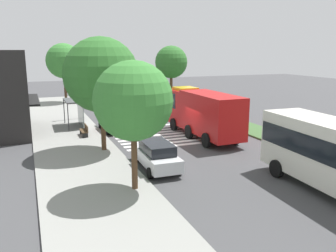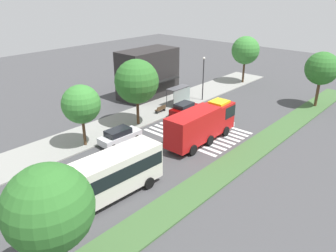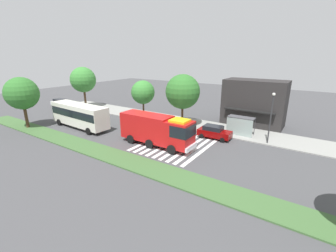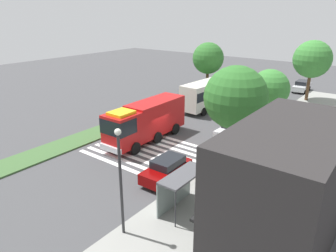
# 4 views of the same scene
# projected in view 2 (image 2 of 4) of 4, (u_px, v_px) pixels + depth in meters

# --- Properties ---
(ground_plane) EXTENTS (120.00, 120.00, 0.00)m
(ground_plane) POSITION_uv_depth(u_px,v_px,m) (184.00, 139.00, 36.57)
(ground_plane) COLOR #424244
(sidewalk) EXTENTS (60.00, 5.68, 0.14)m
(sidewalk) POSITION_uv_depth(u_px,v_px,m) (132.00, 119.00, 41.71)
(sidewalk) COLOR gray
(sidewalk) RESTS_ON ground_plane
(median_strip) EXTENTS (60.00, 3.00, 0.14)m
(median_strip) POSITION_uv_depth(u_px,v_px,m) (240.00, 159.00, 32.21)
(median_strip) COLOR #3D6033
(median_strip) RESTS_ON ground_plane
(crosswalk) EXTENTS (7.65, 10.08, 0.01)m
(crosswalk) POSITION_uv_depth(u_px,v_px,m) (198.00, 131.00, 38.32)
(crosswalk) COLOR silver
(crosswalk) RESTS_ON ground_plane
(fire_truck) EXTENTS (9.65, 2.86, 3.78)m
(fire_truck) POSITION_uv_depth(u_px,v_px,m) (203.00, 123.00, 35.28)
(fire_truck) COLOR #B71414
(fire_truck) RESTS_ON ground_plane
(parked_car_mid) EXTENTS (4.82, 2.08, 1.67)m
(parked_car_mid) POSITION_uv_depth(u_px,v_px,m) (120.00, 136.00, 35.22)
(parked_car_mid) COLOR silver
(parked_car_mid) RESTS_ON ground_plane
(parked_car_east) EXTENTS (4.38, 2.15, 1.71)m
(parked_car_east) POSITION_uv_depth(u_px,v_px,m) (185.00, 109.00, 42.75)
(parked_car_east) COLOR #720505
(parked_car_east) RESTS_ON ground_plane
(transit_bus) EXTENTS (10.92, 3.24, 3.59)m
(transit_bus) POSITION_uv_depth(u_px,v_px,m) (100.00, 178.00, 25.16)
(transit_bus) COLOR silver
(transit_bus) RESTS_ON ground_plane
(bus_stop_shelter) EXTENTS (3.50, 1.40, 2.46)m
(bus_stop_shelter) POSITION_uv_depth(u_px,v_px,m) (180.00, 93.00, 45.81)
(bus_stop_shelter) COLOR #4C4C51
(bus_stop_shelter) RESTS_ON sidewalk
(bench_near_shelter) EXTENTS (1.60, 0.50, 0.90)m
(bench_near_shelter) POSITION_uv_depth(u_px,v_px,m) (161.00, 109.00, 43.56)
(bench_near_shelter) COLOR #4C3823
(bench_near_shelter) RESTS_ON sidewalk
(street_lamp) EXTENTS (0.36, 0.36, 6.26)m
(street_lamp) POSITION_uv_depth(u_px,v_px,m) (203.00, 75.00, 47.05)
(street_lamp) COLOR #2D2D30
(street_lamp) RESTS_ON sidewalk
(storefront_building) EXTENTS (9.05, 5.32, 7.04)m
(storefront_building) POSITION_uv_depth(u_px,v_px,m) (148.00, 74.00, 49.05)
(storefront_building) COLOR #282626
(storefront_building) RESTS_ON ground_plane
(sidewalk_tree_west) EXTENTS (3.93, 3.93, 6.48)m
(sidewalk_tree_west) POSITION_uv_depth(u_px,v_px,m) (81.00, 104.00, 33.11)
(sidewalk_tree_west) COLOR #513823
(sidewalk_tree_west) RESTS_ON sidewalk
(sidewalk_tree_center) EXTENTS (5.13, 5.13, 7.83)m
(sidewalk_tree_center) POSITION_uv_depth(u_px,v_px,m) (137.00, 82.00, 38.07)
(sidewalk_tree_center) COLOR #47301E
(sidewalk_tree_center) RESTS_ON sidewalk
(sidewalk_tree_far_east) EXTENTS (4.59, 4.59, 7.77)m
(sidewalk_tree_far_east) POSITION_uv_depth(u_px,v_px,m) (245.00, 50.00, 55.02)
(sidewalk_tree_far_east) COLOR #47301E
(sidewalk_tree_far_east) RESTS_ON sidewalk
(median_tree_far_west) EXTENTS (4.68, 4.68, 7.49)m
(median_tree_far_west) POSITION_uv_depth(u_px,v_px,m) (49.00, 208.00, 16.69)
(median_tree_far_west) COLOR #47301E
(median_tree_far_west) RESTS_ON median_strip
(median_tree_west) EXTENTS (4.39, 4.39, 7.47)m
(median_tree_west) POSITION_uv_depth(u_px,v_px,m) (322.00, 69.00, 43.99)
(median_tree_west) COLOR #513823
(median_tree_west) RESTS_ON median_strip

